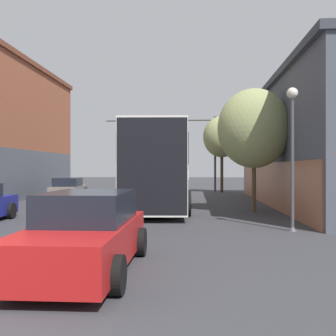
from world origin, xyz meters
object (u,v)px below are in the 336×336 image
hatchback_foreground (86,233)px  street_tree_near (254,128)px  street_tree_far (222,137)px  traffic_signal_gantry (177,135)px  street_lamp (292,144)px  bus (159,165)px  parked_car_left_near (68,188)px

hatchback_foreground → street_tree_near: (4.55, 9.99, 2.94)m
street_tree_near → street_tree_far: (-0.43, 13.90, 0.74)m
traffic_signal_gantry → street_lamp: bearing=-77.7°
bus → street_tree_far: 12.96m
street_lamp → hatchback_foreground: bearing=-135.4°
bus → street_lamp: street_lamp is taller
street_lamp → street_tree_far: size_ratio=0.72×
parked_car_left_near → street_lamp: (10.98, -12.49, 2.00)m
hatchback_foreground → street_tree_far: bearing=-10.1°
traffic_signal_gantry → street_tree_near: (4.01, -14.99, -1.00)m
parked_car_left_near → traffic_signal_gantry: (6.59, 7.63, 4.00)m
street_tree_near → street_tree_far: size_ratio=0.89×
bus → parked_car_left_near: bus is taller
bus → parked_car_left_near: size_ratio=2.60×
bus → traffic_signal_gantry: (0.28, 13.24, 2.55)m
hatchback_foreground → traffic_signal_gantry: (0.55, 24.99, 3.94)m
street_lamp → street_tree_far: street_tree_far is taller
traffic_signal_gantry → street_tree_far: (3.58, -1.09, -0.26)m
traffic_signal_gantry → bus: bearing=-91.2°
street_lamp → street_tree_near: size_ratio=0.81×
traffic_signal_gantry → street_tree_near: traffic_signal_gantry is taller
bus → hatchback_foreground: bus is taller
traffic_signal_gantry → hatchback_foreground: bearing=-91.3°
parked_car_left_near → street_tree_near: street_tree_near is taller
street_tree_far → bus: bearing=-107.6°
hatchback_foreground → street_lamp: size_ratio=0.99×
traffic_signal_gantry → street_lamp: 20.69m
bus → street_tree_near: 4.88m
bus → street_lamp: (4.67, -6.87, 0.55)m
hatchback_foreground → street_tree_far: 24.53m
street_tree_far → traffic_signal_gantry: bearing=163.0°
bus → street_tree_far: street_tree_far is taller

